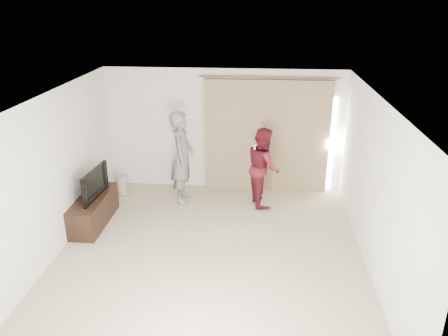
{
  "coord_description": "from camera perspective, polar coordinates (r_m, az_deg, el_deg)",
  "views": [
    {
      "loc": [
        0.76,
        -6.08,
        4.0
      ],
      "look_at": [
        0.13,
        1.2,
        1.07
      ],
      "focal_mm": 35.0,
      "sensor_mm": 36.0,
      "label": 1
    }
  ],
  "objects": [
    {
      "name": "scratching_post",
      "position": [
        9.44,
        -13.18,
        -2.52
      ],
      "size": [
        0.36,
        0.36,
        0.48
      ],
      "color": "tan",
      "rests_on": "ground"
    },
    {
      "name": "person_man",
      "position": [
        8.78,
        -5.5,
        1.4
      ],
      "size": [
        0.46,
        0.7,
        1.89
      ],
      "color": "slate",
      "rests_on": "ground"
    },
    {
      "name": "wall_back",
      "position": [
        9.27,
        0.01,
        4.94
      ],
      "size": [
        5.0,
        0.04,
        2.6
      ],
      "primitive_type": "cube",
      "color": "white",
      "rests_on": "ground"
    },
    {
      "name": "wall_left",
      "position": [
        7.41,
        -21.58,
        -1.11
      ],
      "size": [
        0.04,
        5.5,
        2.6
      ],
      "color": "white",
      "rests_on": "ground"
    },
    {
      "name": "tv",
      "position": [
        8.23,
        -17.09,
        -1.89
      ],
      "size": [
        0.21,
        0.97,
        0.56
      ],
      "primitive_type": "imported",
      "rotation": [
        0.0,
        0.0,
        1.49
      ],
      "color": "black",
      "rests_on": "tv_console"
    },
    {
      "name": "floor",
      "position": [
        7.32,
        -1.88,
        -11.26
      ],
      "size": [
        5.5,
        5.5,
        0.0
      ],
      "primitive_type": "plane",
      "color": "#BEAD8E",
      "rests_on": "ground"
    },
    {
      "name": "curtain",
      "position": [
        9.2,
        5.67,
        4.07
      ],
      "size": [
        2.8,
        0.11,
        2.46
      ],
      "color": "tan",
      "rests_on": "ground"
    },
    {
      "name": "tv_console",
      "position": [
        8.45,
        -16.68,
        -5.3
      ],
      "size": [
        0.49,
        1.41,
        0.54
      ],
      "primitive_type": "cube",
      "color": "black",
      "rests_on": "ground"
    },
    {
      "name": "ceiling",
      "position": [
        6.29,
        -2.17,
        9.0
      ],
      "size": [
        5.0,
        5.5,
        0.01
      ],
      "primitive_type": "cube",
      "color": "white",
      "rests_on": "wall_back"
    },
    {
      "name": "person_woman",
      "position": [
        8.69,
        5.15,
        0.19
      ],
      "size": [
        0.78,
        0.9,
        1.6
      ],
      "color": "#58141E",
      "rests_on": "ground"
    }
  ]
}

